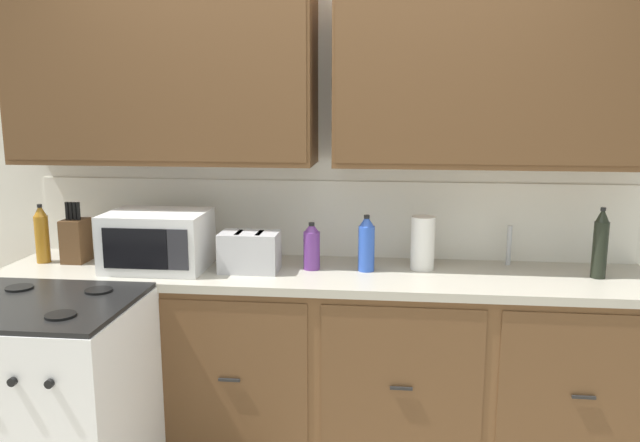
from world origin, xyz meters
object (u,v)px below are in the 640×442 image
(microwave, at_px, (158,240))
(knife_block, at_px, (76,240))
(toaster, at_px, (250,252))
(bottle_violet, at_px, (312,246))
(bottle_dark, at_px, (600,244))
(paper_towel_roll, at_px, (423,243))
(bottle_amber, at_px, (42,234))
(stove_range, at_px, (48,409))
(bottle_blue, at_px, (366,244))

(microwave, distance_m, knife_block, 0.47)
(toaster, distance_m, bottle_violet, 0.30)
(bottle_dark, bearing_deg, toaster, -177.86)
(bottle_violet, bearing_deg, paper_towel_roll, 6.85)
(bottle_violet, bearing_deg, bottle_amber, -179.25)
(microwave, distance_m, bottle_dark, 2.09)
(knife_block, relative_size, paper_towel_roll, 1.19)
(bottle_dark, height_order, bottle_amber, bottle_dark)
(stove_range, xyz_separation_m, paper_towel_roll, (1.57, 0.72, 0.59))
(toaster, height_order, paper_towel_roll, paper_towel_roll)
(bottle_dark, bearing_deg, knife_block, 179.63)
(bottle_blue, height_order, bottle_dark, bottle_dark)
(stove_range, xyz_separation_m, bottle_blue, (1.30, 0.65, 0.60))
(bottle_dark, xyz_separation_m, bottle_violet, (-1.34, 0.01, -0.05))
(stove_range, height_order, bottle_amber, bottle_amber)
(paper_towel_roll, bearing_deg, toaster, -171.00)
(stove_range, height_order, bottle_dark, bottle_dark)
(bottle_blue, xyz_separation_m, bottle_violet, (-0.27, 0.00, -0.02))
(bottle_dark, xyz_separation_m, bottle_amber, (-2.71, -0.01, -0.02))
(toaster, relative_size, bottle_blue, 1.02)
(toaster, relative_size, knife_block, 0.90)
(toaster, height_order, knife_block, knife_block)
(toaster, distance_m, paper_towel_roll, 0.84)
(bottle_violet, relative_size, bottle_amber, 0.77)
(microwave, relative_size, knife_block, 1.55)
(bottle_amber, bearing_deg, stove_range, -62.17)
(toaster, xyz_separation_m, paper_towel_roll, (0.83, 0.13, 0.03))
(stove_range, height_order, bottle_blue, bottle_blue)
(stove_range, bearing_deg, knife_block, 104.50)
(microwave, relative_size, bottle_violet, 2.07)
(paper_towel_roll, bearing_deg, stove_range, -155.56)
(stove_range, relative_size, bottle_dark, 2.86)
(stove_range, height_order, knife_block, knife_block)
(toaster, xyz_separation_m, knife_block, (-0.92, 0.08, 0.02))
(bottle_dark, bearing_deg, microwave, -178.29)
(knife_block, distance_m, bottle_amber, 0.17)
(bottle_violet, distance_m, bottle_amber, 1.37)
(stove_range, relative_size, paper_towel_roll, 3.65)
(bottle_blue, distance_m, bottle_amber, 1.64)
(bottle_amber, bearing_deg, knife_block, 9.96)
(bottle_dark, bearing_deg, bottle_violet, 179.75)
(stove_range, relative_size, bottle_blue, 3.47)
(microwave, xyz_separation_m, bottle_dark, (2.09, 0.06, 0.02))
(microwave, relative_size, paper_towel_roll, 1.85)
(bottle_dark, distance_m, bottle_amber, 2.71)
(bottle_dark, height_order, bottle_violet, bottle_dark)
(knife_block, bearing_deg, microwave, -9.73)
(knife_block, distance_m, bottle_violet, 1.21)
(bottle_dark, bearing_deg, stove_range, -164.84)
(knife_block, distance_m, bottle_blue, 1.48)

